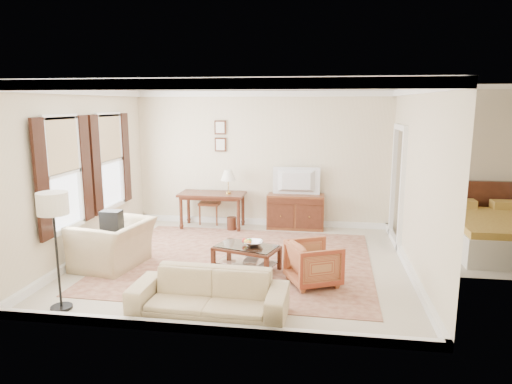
% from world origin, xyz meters
% --- Properties ---
extents(room_shell, '(5.51, 5.01, 2.91)m').
position_xyz_m(room_shell, '(0.00, 0.00, 2.47)').
color(room_shell, beige).
rests_on(room_shell, ground).
extents(annex_bedroom, '(3.00, 2.70, 2.90)m').
position_xyz_m(annex_bedroom, '(4.49, 1.15, 0.34)').
color(annex_bedroom, beige).
rests_on(annex_bedroom, ground).
extents(window_front, '(0.12, 1.56, 1.80)m').
position_xyz_m(window_front, '(-2.70, -0.70, 1.55)').
color(window_front, '#CCB284').
rests_on(window_front, room_shell).
extents(window_rear, '(0.12, 1.56, 1.80)m').
position_xyz_m(window_rear, '(-2.70, 0.90, 1.55)').
color(window_rear, '#CCB284').
rests_on(window_rear, room_shell).
extents(doorway, '(0.10, 1.12, 2.25)m').
position_xyz_m(doorway, '(2.71, 1.50, 1.08)').
color(doorway, white).
rests_on(doorway, room_shell).
extents(rug, '(4.47, 3.86, 0.01)m').
position_xyz_m(rug, '(-0.05, 0.04, 0.01)').
color(rug, brown).
rests_on(rug, room_shell).
extents(writing_desk, '(1.39, 0.69, 0.76)m').
position_xyz_m(writing_desk, '(-1.00, 2.05, 0.65)').
color(writing_desk, '#4C2315').
rests_on(writing_desk, room_shell).
extents(desk_chair, '(0.49, 0.49, 1.05)m').
position_xyz_m(desk_chair, '(-1.14, 2.40, 0.53)').
color(desk_chair, brown).
rests_on(desk_chair, room_shell).
extents(desk_lamp, '(0.32, 0.32, 0.50)m').
position_xyz_m(desk_lamp, '(-0.65, 2.05, 1.01)').
color(desk_lamp, silver).
rests_on(desk_lamp, writing_desk).
extents(framed_prints, '(0.25, 0.04, 0.68)m').
position_xyz_m(framed_prints, '(-0.90, 2.47, 1.94)').
color(framed_prints, '#4C2315').
rests_on(framed_prints, room_shell).
extents(sideboard, '(1.20, 0.46, 0.74)m').
position_xyz_m(sideboard, '(0.77, 2.24, 0.37)').
color(sideboard, brown).
rests_on(sideboard, room_shell).
extents(tv, '(0.94, 0.54, 0.12)m').
position_xyz_m(tv, '(0.77, 2.22, 1.21)').
color(tv, black).
rests_on(tv, sideboard).
extents(coffee_table, '(1.11, 0.84, 0.42)m').
position_xyz_m(coffee_table, '(0.15, -0.40, 0.32)').
color(coffee_table, '#4C2315').
rests_on(coffee_table, room_shell).
extents(fruit_bowl, '(0.42, 0.42, 0.10)m').
position_xyz_m(fruit_bowl, '(0.26, -0.38, 0.47)').
color(fruit_bowl, silver).
rests_on(fruit_bowl, coffee_table).
extents(book_a, '(0.28, 0.06, 0.38)m').
position_xyz_m(book_a, '(0.11, -0.32, 0.17)').
color(book_a, brown).
rests_on(book_a, coffee_table).
extents(book_b, '(0.27, 0.12, 0.38)m').
position_xyz_m(book_b, '(0.40, -0.46, 0.16)').
color(book_b, brown).
rests_on(book_b, coffee_table).
extents(striped_armchair, '(0.87, 0.89, 0.71)m').
position_xyz_m(striped_armchair, '(1.22, -0.80, 0.35)').
color(striped_armchair, maroon).
rests_on(striped_armchair, room_shell).
extents(club_armchair, '(0.94, 1.28, 1.02)m').
position_xyz_m(club_armchair, '(-2.04, -0.51, 0.51)').
color(club_armchair, '#CDBB8A').
rests_on(club_armchair, room_shell).
extents(backpack, '(0.22, 0.32, 0.40)m').
position_xyz_m(backpack, '(-2.03, -0.52, 0.76)').
color(backpack, black).
rests_on(backpack, club_armchair).
extents(sofa, '(1.96, 0.63, 0.76)m').
position_xyz_m(sofa, '(-0.05, -2.03, 0.38)').
color(sofa, '#CDBB8A').
rests_on(sofa, room_shell).
extents(floor_lamp, '(0.38, 0.38, 1.55)m').
position_xyz_m(floor_lamp, '(-2.00, -2.12, 1.29)').
color(floor_lamp, black).
rests_on(floor_lamp, room_shell).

